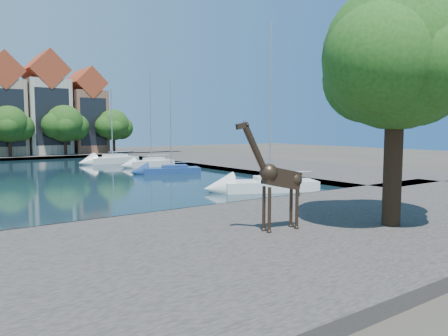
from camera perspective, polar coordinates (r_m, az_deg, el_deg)
name	(u,v)px	position (r m, az deg, el deg)	size (l,w,h in m)	color
ground	(149,222)	(23.00, -9.77, -6.92)	(160.00, 160.00, 0.00)	#38332B
water_basin	(39,177)	(45.57, -23.05, -1.14)	(38.00, 50.00, 0.08)	black
near_quay	(229,247)	(17.08, 0.68, -10.29)	(50.00, 14.00, 0.50)	#48423F
right_quay	(243,163)	(56.45, 2.53, 0.67)	(14.00, 52.00, 0.50)	#48423F
plane_tree	(398,62)	(20.87, 21.80, 12.73)	(8.32, 6.40, 10.62)	#332114
townhouse_east_inner	(2,109)	(77.20, -27.02, 6.91)	(5.94, 9.18, 15.79)	tan
townhouse_east_mid	(45,107)	(78.47, -22.30, 7.33)	(6.43, 9.18, 16.65)	#BCB2A0
townhouse_east_end	(85,114)	(80.19, -17.73, 6.71)	(5.44, 9.18, 14.43)	brown
far_tree_mid_east	(10,125)	(71.74, -26.20, 5.03)	(7.02, 5.40, 7.52)	#332114
far_tree_east	(65,125)	(73.48, -20.01, 5.33)	(7.54, 5.80, 7.84)	#332114
far_tree_far_east	(114,126)	(76.03, -14.17, 5.36)	(6.76, 5.20, 7.36)	#332114
giraffe_statue	(277,178)	(18.42, 6.93, -1.28)	(3.20, 0.69, 4.56)	#322319
sailboat_right_a	(270,183)	(32.97, 6.02, -1.94)	(7.37, 5.14, 12.57)	silver
sailboat_right_b	(171,169)	(45.54, -6.90, -0.10)	(6.17, 3.79, 10.01)	navy
sailboat_right_c	(151,162)	(53.66, -9.48, 0.84)	(5.44, 2.03, 11.68)	silver
sailboat_right_d	(113,158)	(60.23, -14.35, 1.22)	(7.15, 3.69, 9.90)	silver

